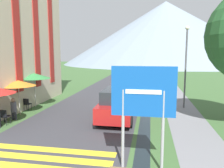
{
  "coord_description": "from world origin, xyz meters",
  "views": [
    {
      "loc": [
        1.42,
        -3.19,
        3.83
      ],
      "look_at": [
        -0.89,
        10.0,
        1.97
      ],
      "focal_mm": 35.0,
      "sensor_mm": 36.0,
      "label": 1
    }
  ],
  "objects_px": {
    "cafe_umbrella_rear_green": "(34,76)",
    "parked_car_far": "(130,83)",
    "hotel_building": "(5,25)",
    "parked_car_near": "(118,104)",
    "person_seated_far": "(14,108)",
    "cafe_umbrella_middle_orange": "(18,83)",
    "cafe_chair_near_left": "(4,116)",
    "streetlamp": "(186,61)",
    "road_sign": "(143,101)",
    "cafe_chair_far_right": "(27,103)"
  },
  "relations": [
    {
      "from": "cafe_umbrella_rear_green",
      "to": "parked_car_far",
      "type": "bearing_deg",
      "value": 49.06
    },
    {
      "from": "hotel_building",
      "to": "parked_car_near",
      "type": "bearing_deg",
      "value": -17.91
    },
    {
      "from": "parked_car_far",
      "to": "person_seated_far",
      "type": "relative_size",
      "value": 3.17
    },
    {
      "from": "cafe_umbrella_middle_orange",
      "to": "cafe_chair_near_left",
      "type": "bearing_deg",
      "value": -79.55
    },
    {
      "from": "parked_car_far",
      "to": "person_seated_far",
      "type": "distance_m",
      "value": 11.78
    },
    {
      "from": "parked_car_far",
      "to": "cafe_umbrella_middle_orange",
      "type": "relative_size",
      "value": 1.83
    },
    {
      "from": "person_seated_far",
      "to": "hotel_building",
      "type": "bearing_deg",
      "value": 127.29
    },
    {
      "from": "parked_car_far",
      "to": "streetlamp",
      "type": "xyz_separation_m",
      "value": [
        4.35,
        -5.51,
        2.44
      ]
    },
    {
      "from": "road_sign",
      "to": "cafe_umbrella_rear_green",
      "type": "height_order",
      "value": "road_sign"
    },
    {
      "from": "cafe_chair_near_left",
      "to": "parked_car_far",
      "type": "bearing_deg",
      "value": 82.77
    },
    {
      "from": "road_sign",
      "to": "cafe_chair_near_left",
      "type": "xyz_separation_m",
      "value": [
        -7.51,
        3.36,
        -1.81
      ]
    },
    {
      "from": "hotel_building",
      "to": "person_seated_far",
      "type": "relative_size",
      "value": 8.76
    },
    {
      "from": "hotel_building",
      "to": "cafe_chair_far_right",
      "type": "xyz_separation_m",
      "value": [
        2.65,
        -1.99,
        -5.46
      ]
    },
    {
      "from": "parked_car_near",
      "to": "parked_car_far",
      "type": "xyz_separation_m",
      "value": [
        -0.09,
        9.15,
        -0.0
      ]
    },
    {
      "from": "road_sign",
      "to": "cafe_chair_far_right",
      "type": "xyz_separation_m",
      "value": [
        -7.96,
        6.3,
        -1.81
      ]
    },
    {
      "from": "hotel_building",
      "to": "cafe_chair_far_right",
      "type": "height_order",
      "value": "hotel_building"
    },
    {
      "from": "parked_car_far",
      "to": "cafe_umbrella_middle_orange",
      "type": "distance_m",
      "value": 11.12
    },
    {
      "from": "cafe_chair_far_right",
      "to": "person_seated_far",
      "type": "relative_size",
      "value": 0.67
    },
    {
      "from": "streetlamp",
      "to": "person_seated_far",
      "type": "bearing_deg",
      "value": -155.38
    },
    {
      "from": "parked_car_near",
      "to": "person_seated_far",
      "type": "distance_m",
      "value": 6.08
    },
    {
      "from": "road_sign",
      "to": "person_seated_far",
      "type": "relative_size",
      "value": 2.73
    },
    {
      "from": "parked_car_near",
      "to": "parked_car_far",
      "type": "bearing_deg",
      "value": 90.59
    },
    {
      "from": "parked_car_near",
      "to": "person_seated_far",
      "type": "relative_size",
      "value": 3.47
    },
    {
      "from": "hotel_building",
      "to": "person_seated_far",
      "type": "bearing_deg",
      "value": -52.71
    },
    {
      "from": "cafe_chair_near_left",
      "to": "cafe_umbrella_middle_orange",
      "type": "height_order",
      "value": "cafe_umbrella_middle_orange"
    },
    {
      "from": "cafe_chair_far_right",
      "to": "cafe_umbrella_rear_green",
      "type": "bearing_deg",
      "value": 114.1
    },
    {
      "from": "cafe_chair_near_left",
      "to": "cafe_chair_far_right",
      "type": "relative_size",
      "value": 1.0
    },
    {
      "from": "parked_car_far",
      "to": "cafe_umbrella_middle_orange",
      "type": "height_order",
      "value": "cafe_umbrella_middle_orange"
    },
    {
      "from": "hotel_building",
      "to": "parked_car_near",
      "type": "xyz_separation_m",
      "value": [
        9.0,
        -2.91,
        -5.06
      ]
    },
    {
      "from": "cafe_umbrella_middle_orange",
      "to": "cafe_umbrella_rear_green",
      "type": "relative_size",
      "value": 0.89
    },
    {
      "from": "parked_car_near",
      "to": "cafe_chair_far_right",
      "type": "bearing_deg",
      "value": 171.74
    },
    {
      "from": "road_sign",
      "to": "cafe_umbrella_middle_orange",
      "type": "xyz_separation_m",
      "value": [
        -7.88,
        5.34,
        -0.31
      ]
    },
    {
      "from": "road_sign",
      "to": "streetlamp",
      "type": "xyz_separation_m",
      "value": [
        2.64,
        9.02,
        1.03
      ]
    },
    {
      "from": "road_sign",
      "to": "streetlamp",
      "type": "distance_m",
      "value": 9.46
    },
    {
      "from": "cafe_chair_far_right",
      "to": "streetlamp",
      "type": "height_order",
      "value": "streetlamp"
    },
    {
      "from": "cafe_umbrella_rear_green",
      "to": "streetlamp",
      "type": "xyz_separation_m",
      "value": [
        10.57,
        1.66,
        1.09
      ]
    },
    {
      "from": "road_sign",
      "to": "cafe_umbrella_middle_orange",
      "type": "relative_size",
      "value": 1.57
    },
    {
      "from": "cafe_chair_far_right",
      "to": "streetlamp",
      "type": "bearing_deg",
      "value": 40.27
    },
    {
      "from": "cafe_chair_near_left",
      "to": "cafe_umbrella_middle_orange",
      "type": "distance_m",
      "value": 2.51
    },
    {
      "from": "cafe_chair_near_left",
      "to": "streetlamp",
      "type": "distance_m",
      "value": 11.97
    },
    {
      "from": "cafe_umbrella_middle_orange",
      "to": "person_seated_far",
      "type": "relative_size",
      "value": 1.74
    },
    {
      "from": "parked_car_far",
      "to": "cafe_chair_far_right",
      "type": "bearing_deg",
      "value": -127.2
    },
    {
      "from": "hotel_building",
      "to": "parked_car_far",
      "type": "distance_m",
      "value": 11.99
    },
    {
      "from": "parked_car_near",
      "to": "cafe_chair_far_right",
      "type": "relative_size",
      "value": 5.16
    },
    {
      "from": "parked_car_far",
      "to": "cafe_umbrella_rear_green",
      "type": "bearing_deg",
      "value": -130.94
    },
    {
      "from": "hotel_building",
      "to": "parked_car_near",
      "type": "relative_size",
      "value": 2.52
    },
    {
      "from": "parked_car_far",
      "to": "person_seated_far",
      "type": "height_order",
      "value": "parked_car_far"
    },
    {
      "from": "cafe_chair_far_right",
      "to": "cafe_umbrella_rear_green",
      "type": "xyz_separation_m",
      "value": [
        0.03,
        1.06,
        1.75
      ]
    },
    {
      "from": "cafe_chair_far_right",
      "to": "person_seated_far",
      "type": "distance_m",
      "value": 2.01
    },
    {
      "from": "parked_car_near",
      "to": "cafe_chair_near_left",
      "type": "height_order",
      "value": "parked_car_near"
    }
  ]
}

